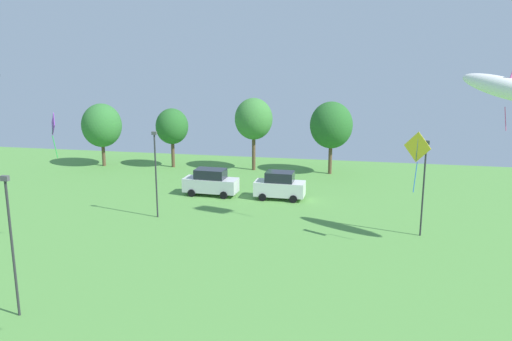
{
  "coord_description": "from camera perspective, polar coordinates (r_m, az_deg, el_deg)",
  "views": [
    {
      "loc": [
        3.54,
        0.06,
        12.56
      ],
      "look_at": [
        0.52,
        15.2,
        8.98
      ],
      "focal_mm": 38.0,
      "sensor_mm": 36.0,
      "label": 1
    }
  ],
  "objects": [
    {
      "name": "parked_car_second_from_left",
      "position": [
        45.16,
        2.51,
        -1.61
      ],
      "size": [
        4.2,
        2.03,
        2.34
      ],
      "rotation": [
        0.0,
        0.0,
        -0.02
      ],
      "color": "silver",
      "rests_on": "ground"
    },
    {
      "name": "treeline_tree_1",
      "position": [
        57.2,
        -8.83,
        4.6
      ],
      "size": [
        3.39,
        3.39,
        6.21
      ],
      "color": "brown",
      "rests_on": "ground"
    },
    {
      "name": "treeline_tree_3",
      "position": [
        53.92,
        7.93,
        4.74
      ],
      "size": [
        4.2,
        4.2,
        7.22
      ],
      "color": "brown",
      "rests_on": "ground"
    },
    {
      "name": "light_post_0",
      "position": [
        27.59,
        -24.35,
        -6.61
      ],
      "size": [
        0.36,
        0.2,
        6.85
      ],
      "color": "#2D2D33",
      "rests_on": "ground"
    },
    {
      "name": "kite_flying_7",
      "position": [
        34.38,
        16.6,
        2.14
      ],
      "size": [
        1.52,
        1.16,
        3.78
      ],
      "color": "yellow"
    },
    {
      "name": "kite_flying_11",
      "position": [
        35.11,
        -20.55,
        4.37
      ],
      "size": [
        0.88,
        1.12,
        2.8
      ],
      "color": "purple"
    },
    {
      "name": "treeline_tree_0",
      "position": [
        59.39,
        -15.94,
        4.58
      ],
      "size": [
        4.17,
        4.17,
        6.65
      ],
      "color": "brown",
      "rests_on": "ground"
    },
    {
      "name": "treeline_tree_2",
      "position": [
        55.08,
        -0.25,
        5.44
      ],
      "size": [
        3.84,
        3.84,
        7.41
      ],
      "color": "brown",
      "rests_on": "ground"
    },
    {
      "name": "light_post_2",
      "position": [
        40.46,
        -10.51,
        0.08
      ],
      "size": [
        0.36,
        0.2,
        6.48
      ],
      "color": "#2D2D33",
      "rests_on": "ground"
    },
    {
      "name": "parked_car_leftmost",
      "position": [
        46.48,
        -4.79,
        -1.24
      ],
      "size": [
        4.7,
        2.14,
        2.29
      ],
      "rotation": [
        0.0,
        0.0,
        -0.05
      ],
      "color": "silver",
      "rests_on": "ground"
    },
    {
      "name": "kite_flying_1",
      "position": [
        35.36,
        25.05,
        7.8
      ],
      "size": [
        5.59,
        4.11,
        3.66
      ],
      "color": "white"
    },
    {
      "name": "light_post_1",
      "position": [
        37.52,
        17.24,
        -1.28
      ],
      "size": [
        0.36,
        0.2,
        6.51
      ],
      "color": "#2D2D33",
      "rests_on": "ground"
    }
  ]
}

